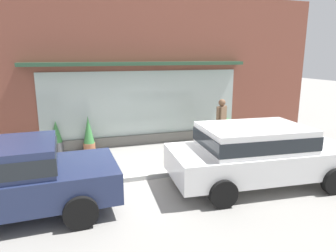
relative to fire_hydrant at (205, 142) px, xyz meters
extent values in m
plane|color=gray|center=(-1.71, -1.11, -0.45)|extent=(60.00, 60.00, 0.00)
cube|color=#B2B2AD|center=(-1.71, -1.31, -0.39)|extent=(14.00, 0.24, 0.12)
cube|color=brown|center=(-1.71, 2.09, 2.19)|extent=(14.00, 0.36, 5.27)
cube|color=#ADBCB7|center=(-1.56, 1.89, 1.05)|extent=(7.11, 0.03, 2.30)
cube|color=#2D5138|center=(-1.71, 1.74, 2.45)|extent=(7.71, 0.56, 0.12)
cube|color=#605E59|center=(-1.71, 1.87, -0.27)|extent=(7.51, 0.20, 0.36)
cylinder|color=#4C8C47|center=(0.00, 0.00, -0.42)|extent=(0.33, 0.33, 0.06)
cylinder|color=#4C8C47|center=(0.00, 0.00, -0.08)|extent=(0.22, 0.22, 0.61)
sphere|color=#4C8C47|center=(0.00, 0.00, 0.29)|extent=(0.26, 0.26, 0.26)
cylinder|color=#4C8C47|center=(-0.15, 0.00, -0.05)|extent=(0.10, 0.09, 0.09)
cylinder|color=#4C8C47|center=(0.15, 0.00, -0.05)|extent=(0.10, 0.09, 0.09)
cylinder|color=#4C8C47|center=(0.00, -0.15, -0.05)|extent=(0.09, 0.10, 0.09)
cylinder|color=brown|center=(0.65, 0.29, -0.01)|extent=(0.12, 0.12, 0.87)
cylinder|color=brown|center=(0.80, 0.37, -0.01)|extent=(0.12, 0.12, 0.87)
cube|color=brown|center=(0.73, 0.33, 0.74)|extent=(0.39, 0.34, 0.65)
sphere|color=brown|center=(0.73, 0.33, 1.19)|extent=(0.23, 0.23, 0.23)
cylinder|color=brown|center=(0.54, 0.22, 0.76)|extent=(0.08, 0.08, 0.62)
cylinder|color=brown|center=(0.91, 0.44, 0.76)|extent=(0.08, 0.08, 0.62)
cube|color=#846647|center=(0.45, 0.20, 0.47)|extent=(0.26, 0.21, 0.28)
cube|color=navy|center=(-5.40, -2.37, 0.20)|extent=(4.36, 1.94, 0.64)
cylinder|color=black|center=(-4.09, -1.40, -0.12)|extent=(0.66, 0.20, 0.65)
cylinder|color=black|center=(-4.04, -3.27, -0.12)|extent=(0.66, 0.20, 0.65)
cube|color=white|center=(0.32, -2.52, 0.19)|extent=(4.63, 2.19, 0.64)
cube|color=white|center=(0.10, -2.51, 0.77)|extent=(2.60, 1.89, 0.59)
cube|color=#1E2328|center=(0.10, -2.51, 0.77)|extent=(2.64, 1.91, 0.33)
cylinder|color=black|center=(1.78, -1.68, -0.13)|extent=(0.64, 0.23, 0.63)
cylinder|color=black|center=(1.64, -3.58, -0.13)|extent=(0.64, 0.23, 0.63)
cylinder|color=black|center=(-1.00, -1.47, -0.13)|extent=(0.64, 0.23, 0.63)
cylinder|color=black|center=(-1.14, -3.37, -0.13)|extent=(0.64, 0.23, 0.63)
cylinder|color=#4C4C51|center=(-4.60, 1.81, -0.27)|extent=(0.41, 0.41, 0.35)
cone|color=#3D8442|center=(-4.60, 1.81, 0.26)|extent=(0.37, 0.37, 0.72)
cylinder|color=#9E6042|center=(-5.59, 1.53, -0.26)|extent=(0.29, 0.29, 0.38)
sphere|color=#2D6B33|center=(-5.59, 1.53, 0.02)|extent=(0.27, 0.27, 0.27)
sphere|color=white|center=(-5.62, 1.59, 0.06)|extent=(0.07, 0.07, 0.07)
sphere|color=#E5C64C|center=(-5.60, 1.45, 0.08)|extent=(0.07, 0.07, 0.07)
sphere|color=orange|center=(-5.57, 1.61, 0.10)|extent=(0.05, 0.05, 0.05)
cylinder|color=#4C4C51|center=(1.73, 1.74, -0.28)|extent=(0.39, 0.39, 0.34)
sphere|color=#4C934C|center=(1.73, 1.74, 0.07)|extent=(0.49, 0.49, 0.49)
sphere|color=orange|center=(1.59, 1.82, 0.16)|extent=(0.14, 0.14, 0.14)
sphere|color=orange|center=(1.81, 1.77, 0.14)|extent=(0.09, 0.09, 0.09)
cylinder|color=#9E6042|center=(-3.56, 1.63, -0.31)|extent=(0.40, 0.40, 0.27)
cone|color=#3D8442|center=(-3.56, 1.63, 0.29)|extent=(0.36, 0.36, 0.93)
camera|label=1|loc=(-4.09, -8.66, 2.73)|focal=32.57mm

